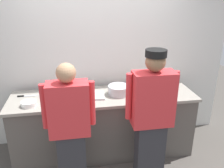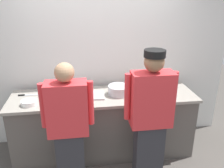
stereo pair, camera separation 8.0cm
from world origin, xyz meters
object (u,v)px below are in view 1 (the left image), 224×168
squeeze_bottle_primary (148,85)px  sheet_tray (85,96)px  plate_stack_front (29,104)px  ramekin_yellow_sauce (136,87)px  mixing_bowl_steel (119,90)px  chef_near_left (70,128)px  chef_center (152,116)px  plate_stack_rear (162,91)px  deli_cup (144,84)px  ramekin_green_sauce (56,95)px  chefs_knife (26,96)px  ramekin_red_sauce (137,95)px

squeeze_bottle_primary → sheet_tray: bearing=-176.0°
squeeze_bottle_primary → plate_stack_front: bearing=-172.1°
sheet_tray → squeeze_bottle_primary: 0.93m
plate_stack_front → ramekin_yellow_sauce: plate_stack_front is taller
squeeze_bottle_primary → mixing_bowl_steel: bearing=-172.4°
chef_near_left → chef_center: bearing=-1.5°
squeeze_bottle_primary → ramekin_yellow_sauce: (-0.16, 0.09, -0.06)m
plate_stack_rear → deli_cup: (-0.18, 0.30, 0.02)m
plate_stack_rear → ramekin_green_sauce: size_ratio=2.79×
ramekin_yellow_sauce → chefs_knife: size_ratio=0.36×
chef_center → sheet_tray: chef_center is taller
mixing_bowl_steel → chef_center: bearing=-68.6°
squeeze_bottle_primary → ramekin_green_sauce: squeeze_bottle_primary is taller
mixing_bowl_steel → sheet_tray: mixing_bowl_steel is taller
sheet_tray → deli_cup: size_ratio=5.02×
plate_stack_front → ramekin_yellow_sauce: bearing=12.3°
plate_stack_rear → mixing_bowl_steel: (-0.60, 0.08, 0.03)m
chef_near_left → chefs_knife: chef_near_left is taller
chef_near_left → ramekin_green_sauce: chef_near_left is taller
chefs_knife → ramekin_green_sauce: bearing=-9.9°
squeeze_bottle_primary → deli_cup: squeeze_bottle_primary is taller
chefs_knife → chef_center: bearing=-27.7°
deli_cup → chef_center: bearing=-100.4°
chef_center → squeeze_bottle_primary: (0.19, 0.73, 0.10)m
sheet_tray → ramekin_red_sauce: size_ratio=4.89×
mixing_bowl_steel → squeeze_bottle_primary: (0.45, 0.06, 0.02)m
mixing_bowl_steel → chefs_knife: bearing=173.7°
mixing_bowl_steel → deli_cup: bearing=27.0°
chef_center → squeeze_bottle_primary: 0.76m
plate_stack_rear → ramekin_yellow_sauce: plate_stack_rear is taller
ramekin_green_sauce → chefs_knife: 0.42m
sheet_tray → ramekin_green_sauce: 0.40m
plate_stack_rear → chefs_knife: plate_stack_rear is taller
chef_center → ramekin_yellow_sauce: bearing=88.2°
chef_center → plate_stack_rear: (0.34, 0.59, 0.05)m
ramekin_red_sauce → chefs_knife: ramekin_red_sauce is taller
chef_center → plate_stack_rear: size_ratio=7.07×
ramekin_red_sauce → chef_near_left: bearing=-151.0°
chef_near_left → deli_cup: (1.11, 0.86, 0.14)m
ramekin_green_sauce → ramekin_yellow_sauce: bearing=4.1°
squeeze_bottle_primary → chef_center: bearing=-104.4°
ramekin_yellow_sauce → deli_cup: (0.14, 0.06, 0.03)m
chef_near_left → squeeze_bottle_primary: chef_near_left is taller
chef_center → ramekin_red_sauce: bearing=94.0°
plate_stack_rear → mixing_bowl_steel: bearing=172.4°
chef_near_left → chef_center: size_ratio=0.94×
sheet_tray → ramekin_yellow_sauce: ramekin_yellow_sauce is taller
plate_stack_rear → sheet_tray: 1.08m
plate_stack_rear → squeeze_bottle_primary: size_ratio=1.37×
ramekin_red_sauce → plate_stack_front: bearing=-178.8°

